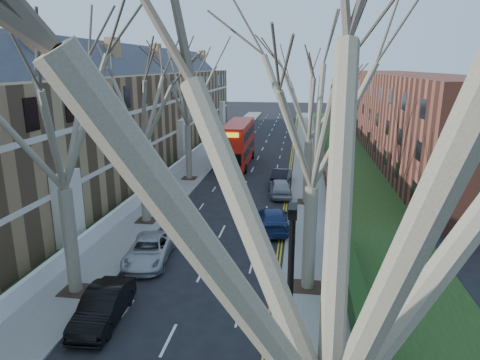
% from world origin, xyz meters
% --- Properties ---
extents(pavement_left, '(3.00, 102.00, 0.12)m').
position_xyz_m(pavement_left, '(-6.00, 39.00, 0.06)').
color(pavement_left, slate).
rests_on(pavement_left, ground).
extents(pavement_right, '(3.00, 102.00, 0.12)m').
position_xyz_m(pavement_right, '(6.00, 39.00, 0.06)').
color(pavement_right, slate).
rests_on(pavement_right, ground).
extents(terrace_left, '(9.70, 78.00, 13.60)m').
position_xyz_m(terrace_left, '(-13.65, 31.00, 5.53)').
color(terrace_left, olive).
rests_on(terrace_left, ground).
extents(flats_right, '(13.97, 54.00, 10.00)m').
position_xyz_m(flats_right, '(17.46, 43.00, 4.98)').
color(flats_right, brown).
rests_on(flats_right, ground).
extents(wall_hedge_right, '(0.70, 24.00, 1.80)m').
position_xyz_m(wall_hedge_right, '(7.70, 2.00, 1.12)').
color(wall_hedge_right, '#533523').
rests_on(wall_hedge_right, ground).
extents(front_wall_left, '(0.30, 78.00, 1.00)m').
position_xyz_m(front_wall_left, '(-7.65, 31.00, 0.62)').
color(front_wall_left, white).
rests_on(front_wall_left, ground).
extents(grass_verge_right, '(6.00, 102.00, 0.06)m').
position_xyz_m(grass_verge_right, '(10.50, 39.00, 0.15)').
color(grass_verge_right, '#1A3714').
rests_on(grass_verge_right, ground).
extents(tree_left_mid, '(10.50, 10.50, 14.71)m').
position_xyz_m(tree_left_mid, '(-5.70, 6.00, 9.56)').
color(tree_left_mid, '#6E674F').
rests_on(tree_left_mid, ground).
extents(tree_left_far, '(10.15, 10.15, 14.22)m').
position_xyz_m(tree_left_far, '(-5.70, 16.00, 9.24)').
color(tree_left_far, '#6E674F').
rests_on(tree_left_far, ground).
extents(tree_left_dist, '(10.50, 10.50, 14.71)m').
position_xyz_m(tree_left_dist, '(-5.70, 28.00, 9.56)').
color(tree_left_dist, '#6E674F').
rests_on(tree_left_dist, ground).
extents(tree_right_near, '(10.85, 10.85, 15.20)m').
position_xyz_m(tree_right_near, '(5.70, -6.00, 9.86)').
color(tree_right_near, '#6E674F').
rests_on(tree_right_near, ground).
extents(tree_right_mid, '(10.50, 10.50, 14.71)m').
position_xyz_m(tree_right_mid, '(5.70, 8.00, 9.56)').
color(tree_right_mid, '#6E674F').
rests_on(tree_right_mid, ground).
extents(tree_right_far, '(10.15, 10.15, 14.22)m').
position_xyz_m(tree_right_far, '(5.70, 22.00, 9.24)').
color(tree_right_far, '#6E674F').
rests_on(tree_right_far, ground).
extents(double_decker_bus, '(2.94, 11.29, 4.70)m').
position_xyz_m(double_decker_bus, '(-1.87, 35.08, 2.32)').
color(double_decker_bus, red).
rests_on(double_decker_bus, ground).
extents(car_left_mid, '(1.85, 4.57, 1.48)m').
position_xyz_m(car_left_mid, '(-3.22, 3.88, 0.74)').
color(car_left_mid, black).
rests_on(car_left_mid, ground).
extents(car_left_far, '(2.85, 5.21, 1.38)m').
position_xyz_m(car_left_far, '(-3.29, 9.91, 0.69)').
color(car_left_far, '#A8A8AD').
rests_on(car_left_far, ground).
extents(car_right_near, '(2.64, 5.25, 1.46)m').
position_xyz_m(car_right_near, '(3.41, 15.96, 0.73)').
color(car_right_near, navy).
rests_on(car_right_near, ground).
extents(car_right_mid, '(2.42, 4.73, 1.54)m').
position_xyz_m(car_right_mid, '(3.46, 23.81, 0.77)').
color(car_right_mid, '#919599').
rests_on(car_right_mid, ground).
extents(car_right_far, '(1.87, 4.47, 1.44)m').
position_xyz_m(car_right_far, '(3.38, 28.07, 0.72)').
color(car_right_far, black).
rests_on(car_right_far, ground).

